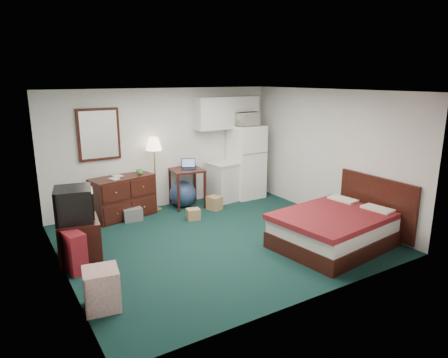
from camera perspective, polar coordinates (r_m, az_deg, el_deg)
floor at (r=6.96m, az=-0.75°, el=-8.58°), size 5.00×4.50×0.01m
ceiling at (r=6.42m, az=-0.82°, el=12.45°), size 5.00×4.50×0.01m
walls at (r=6.58m, az=-0.78°, el=1.51°), size 5.01×4.51×2.50m
mirror at (r=8.04m, az=-17.46°, el=6.09°), size 0.80×0.06×1.00m
upper_cabinets at (r=8.97m, az=0.42°, el=9.46°), size 1.50×0.35×0.70m
headboard at (r=7.47m, az=20.87°, el=-3.45°), size 0.06×1.56×1.00m
dresser at (r=8.16m, az=-14.23°, el=-2.49°), size 1.30×0.80×0.83m
floor_lamp at (r=8.36m, az=-9.82°, el=0.67°), size 0.40×0.40×1.54m
desk at (r=8.60m, az=-5.30°, el=-1.25°), size 0.72×0.72×0.82m
exercise_ball at (r=8.62m, az=-5.91°, el=-2.11°), size 0.66×0.66×0.57m
kitchen_counter at (r=9.04m, az=0.36°, el=-0.35°), size 0.84×0.68×0.84m
fridge at (r=9.20m, az=3.19°, el=2.51°), size 0.69×0.69×1.66m
bed at (r=6.80m, az=15.26°, el=-7.09°), size 1.94×1.60×0.57m
tv_stand at (r=6.56m, az=-20.05°, el=-8.09°), size 0.70×0.75×0.61m
suitcase at (r=6.13m, az=-20.56°, el=-9.79°), size 0.30×0.41×0.60m
retail_box at (r=5.16m, az=-17.08°, el=-14.78°), size 0.47×0.47×0.51m
file_bin at (r=8.00m, az=-12.98°, el=-4.91°), size 0.38×0.30×0.25m
cardboard_box_a at (r=7.87m, az=-4.41°, el=-5.03°), size 0.29×0.26×0.21m
cardboard_box_b at (r=8.42m, az=-1.38°, el=-3.44°), size 0.31×0.34×0.28m
laptop at (r=8.46m, az=-5.10°, el=2.09°), size 0.37×0.35×0.20m
crt_tv at (r=6.39m, az=-20.69°, el=-3.40°), size 0.66×0.69×0.51m
microwave at (r=9.01m, az=3.14°, el=8.81°), size 0.55×0.32×0.37m
book_a at (r=7.81m, az=-15.89°, el=0.57°), size 0.14×0.06×0.20m
book_b at (r=8.00m, az=-15.49°, el=0.98°), size 0.16×0.06×0.22m
mug at (r=8.14m, az=-11.99°, el=1.09°), size 0.13×0.10×0.13m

